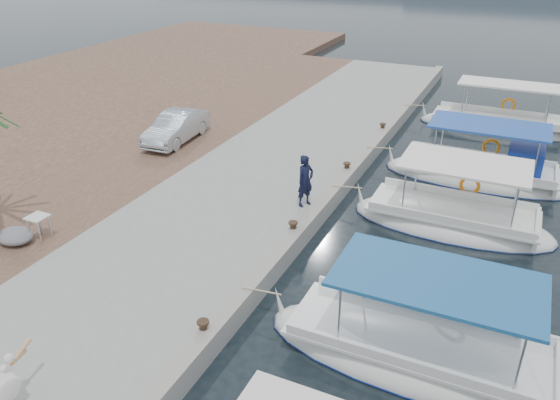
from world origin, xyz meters
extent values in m
plane|color=black|center=(0.00, 0.00, 0.00)|extent=(400.00, 400.00, 0.00)
cube|color=gray|center=(-3.00, 5.00, 0.25)|extent=(6.00, 40.00, 0.50)
cube|color=gray|center=(-0.22, 5.00, 0.56)|extent=(0.44, 40.00, 0.12)
cube|color=brown|center=(-8.00, 5.00, 0.25)|extent=(4.00, 40.00, 0.50)
ellipsoid|color=silver|center=(4.11, -1.79, 0.05)|extent=(7.01, 2.44, 1.30)
ellipsoid|color=#163398|center=(4.11, -1.79, 0.03)|extent=(7.05, 2.49, 0.22)
cube|color=silver|center=(4.11, -1.79, 0.55)|extent=(5.75, 2.10, 0.08)
cube|color=#1D5791|center=(4.28, -1.79, 2.19)|extent=(4.21, 2.24, 0.08)
cylinder|color=silver|center=(2.53, -2.71, 1.35)|extent=(0.05, 0.05, 1.60)
torus|color=orange|center=(4.41, -0.64, 1.00)|extent=(0.68, 0.12, 0.68)
ellipsoid|color=silver|center=(3.77, 4.77, 0.05)|extent=(6.34, 2.47, 1.30)
ellipsoid|color=#163398|center=(3.77, 4.77, 0.03)|extent=(6.38, 2.52, 0.22)
cube|color=silver|center=(3.77, 4.77, 0.55)|extent=(5.20, 2.13, 0.08)
cube|color=white|center=(3.93, 4.77, 2.19)|extent=(3.81, 2.28, 0.08)
cylinder|color=silver|center=(2.34, 3.84, 1.35)|extent=(0.05, 0.05, 1.60)
torus|color=orange|center=(4.07, 5.95, 1.00)|extent=(0.68, 0.12, 0.68)
ellipsoid|color=silver|center=(4.05, 8.84, 0.05)|extent=(6.90, 2.34, 1.30)
ellipsoid|color=#163398|center=(4.05, 8.84, 0.03)|extent=(6.94, 2.39, 0.22)
cube|color=silver|center=(4.05, 8.84, 0.55)|extent=(5.66, 2.01, 0.08)
cube|color=#214AA9|center=(4.22, 8.84, 2.19)|extent=(4.14, 2.16, 0.08)
cylinder|color=silver|center=(2.50, 7.96, 1.35)|extent=(0.05, 0.05, 1.60)
torus|color=orange|center=(4.35, 9.95, 1.00)|extent=(0.68, 0.12, 0.68)
cube|color=#163398|center=(5.60, 8.84, 1.10)|extent=(1.20, 1.64, 1.00)
ellipsoid|color=silver|center=(4.22, 15.32, 0.05)|extent=(7.23, 1.94, 1.30)
ellipsoid|color=#163398|center=(4.22, 15.32, 0.03)|extent=(7.27, 1.98, 0.22)
cube|color=silver|center=(4.22, 15.32, 0.55)|extent=(5.93, 1.67, 0.08)
cube|color=white|center=(4.40, 15.32, 2.19)|extent=(4.34, 1.78, 0.08)
cylinder|color=silver|center=(2.59, 14.59, 1.35)|extent=(0.05, 0.05, 1.60)
torus|color=orange|center=(4.52, 16.24, 1.00)|extent=(0.68, 0.12, 0.68)
cylinder|color=black|center=(-0.35, -3.50, 0.65)|extent=(0.18, 0.18, 0.30)
cylinder|color=black|center=(-0.35, -3.50, 0.80)|extent=(0.28, 0.28, 0.05)
cylinder|color=black|center=(-0.35, 1.50, 0.65)|extent=(0.18, 0.18, 0.30)
cylinder|color=black|center=(-0.35, 1.50, 0.80)|extent=(0.28, 0.28, 0.05)
cylinder|color=black|center=(-0.35, 6.50, 0.65)|extent=(0.18, 0.18, 0.30)
cylinder|color=black|center=(-0.35, 6.50, 0.80)|extent=(0.28, 0.28, 0.05)
cylinder|color=black|center=(-0.35, 11.50, 0.65)|extent=(0.18, 0.18, 0.30)
cylinder|color=black|center=(-0.35, 11.50, 0.80)|extent=(0.28, 0.28, 0.05)
ellipsoid|color=white|center=(-2.56, -6.92, 1.01)|extent=(0.56, 0.81, 0.59)
cylinder|color=white|center=(-2.60, -6.65, 1.26)|extent=(0.16, 0.29, 0.31)
sphere|color=white|center=(-2.62, -6.56, 1.44)|extent=(0.19, 0.19, 0.19)
cone|color=#EAA566|center=(-2.66, -6.27, 1.35)|extent=(0.18, 0.58, 0.23)
imported|color=black|center=(-0.70, 3.28, 1.36)|extent=(0.64, 0.74, 1.72)
imported|color=#AFBCC8|center=(-7.91, 6.53, 1.11)|extent=(1.55, 3.79, 1.22)
ellipsoid|color=slate|center=(-7.35, -2.39, 0.70)|extent=(1.10, 0.90, 0.40)
cylinder|color=silver|center=(-7.05, -2.14, 0.85)|extent=(0.06, 0.06, 0.70)
cylinder|color=silver|center=(-6.65, -2.14, 0.85)|extent=(0.06, 0.06, 0.70)
cylinder|color=silver|center=(-7.05, -1.74, 0.85)|extent=(0.06, 0.06, 0.70)
cylinder|color=silver|center=(-6.65, -1.74, 0.85)|extent=(0.06, 0.06, 0.70)
cube|color=white|center=(-6.85, -1.94, 1.21)|extent=(0.55, 0.55, 0.03)
camera|label=1|loc=(5.22, -11.48, 8.61)|focal=35.00mm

